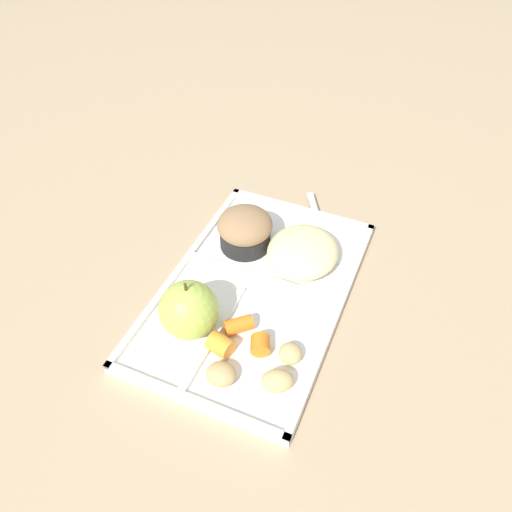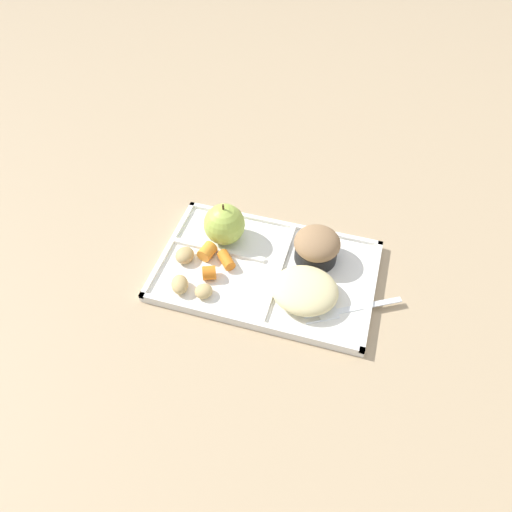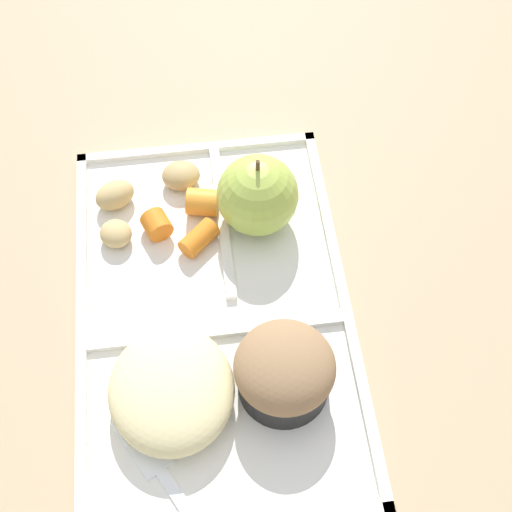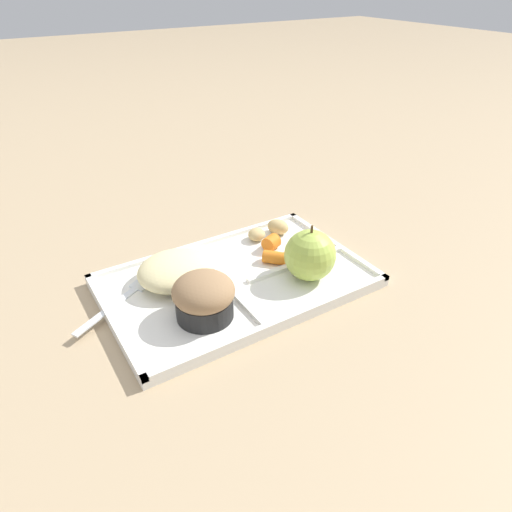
% 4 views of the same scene
% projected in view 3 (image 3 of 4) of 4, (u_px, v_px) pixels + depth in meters
% --- Properties ---
extents(ground, '(6.00, 6.00, 0.00)m').
position_uv_depth(ground, '(212.00, 317.00, 0.62)').
color(ground, tan).
extents(lunch_tray, '(0.36, 0.23, 0.02)m').
position_uv_depth(lunch_tray, '(212.00, 313.00, 0.62)').
color(lunch_tray, white).
rests_on(lunch_tray, ground).
extents(green_apple, '(0.07, 0.07, 0.08)m').
position_uv_depth(green_apple, '(255.00, 195.00, 0.63)').
color(green_apple, '#A8C14C').
rests_on(green_apple, lunch_tray).
extents(bran_muffin, '(0.08, 0.08, 0.06)m').
position_uv_depth(bran_muffin, '(281.00, 372.00, 0.55)').
color(bran_muffin, black).
rests_on(bran_muffin, lunch_tray).
extents(carrot_slice_diagonal, '(0.03, 0.03, 0.02)m').
position_uv_depth(carrot_slice_diagonal, '(154.00, 225.00, 0.65)').
color(carrot_slice_diagonal, orange).
rests_on(carrot_slice_diagonal, lunch_tray).
extents(carrot_slice_tilted, '(0.03, 0.03, 0.02)m').
position_uv_depth(carrot_slice_tilted, '(194.00, 203.00, 0.66)').
color(carrot_slice_tilted, orange).
rests_on(carrot_slice_tilted, lunch_tray).
extents(carrot_slice_back, '(0.04, 0.04, 0.02)m').
position_uv_depth(carrot_slice_back, '(196.00, 238.00, 0.64)').
color(carrot_slice_back, orange).
rests_on(carrot_slice_back, lunch_tray).
extents(potato_chunk_wedge, '(0.03, 0.04, 0.02)m').
position_uv_depth(potato_chunk_wedge, '(178.00, 176.00, 0.68)').
color(potato_chunk_wedge, tan).
rests_on(potato_chunk_wedge, lunch_tray).
extents(potato_chunk_golden, '(0.04, 0.04, 0.02)m').
position_uv_depth(potato_chunk_golden, '(113.00, 234.00, 0.64)').
color(potato_chunk_golden, tan).
rests_on(potato_chunk_golden, lunch_tray).
extents(potato_chunk_large, '(0.04, 0.04, 0.02)m').
position_uv_depth(potato_chunk_large, '(112.00, 195.00, 0.66)').
color(potato_chunk_large, tan).
rests_on(potato_chunk_large, lunch_tray).
extents(egg_noodle_pile, '(0.11, 0.10, 0.04)m').
position_uv_depth(egg_noodle_pile, '(168.00, 390.00, 0.56)').
color(egg_noodle_pile, beige).
rests_on(egg_noodle_pile, lunch_tray).
extents(meatball_center, '(0.03, 0.03, 0.03)m').
position_uv_depth(meatball_center, '(171.00, 398.00, 0.56)').
color(meatball_center, '#755B4C').
rests_on(meatball_center, lunch_tray).
extents(meatball_back, '(0.03, 0.03, 0.03)m').
position_uv_depth(meatball_back, '(201.00, 397.00, 0.56)').
color(meatball_back, brown).
rests_on(meatball_back, lunch_tray).
extents(meatball_side, '(0.03, 0.03, 0.03)m').
position_uv_depth(meatball_side, '(175.00, 386.00, 0.56)').
color(meatball_side, brown).
rests_on(meatball_side, lunch_tray).
extents(plastic_fork, '(0.15, 0.09, 0.00)m').
position_uv_depth(plastic_fork, '(169.00, 489.00, 0.53)').
color(plastic_fork, white).
rests_on(plastic_fork, lunch_tray).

